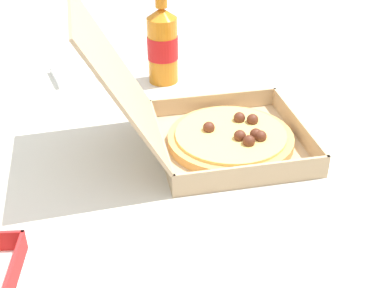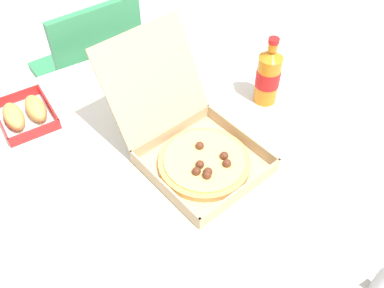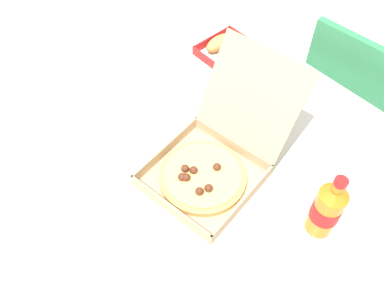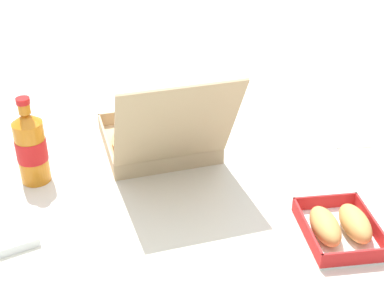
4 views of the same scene
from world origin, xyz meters
name	(u,v)px [view 2 (image 2 of 4)]	position (x,y,z in m)	size (l,w,h in m)	color
ground_plane	(168,278)	(0.00, 0.00, 0.00)	(10.00, 10.00, 0.00)	beige
dining_table	(158,176)	(0.00, 0.00, 0.65)	(1.46, 1.08, 0.71)	silver
chair	(93,71)	(0.10, 0.77, 0.48)	(0.43, 0.43, 0.83)	#338451
pizza_box_open	(195,148)	(0.10, -0.04, 0.76)	(0.35, 0.46, 0.30)	tan
bread_side_box	(25,114)	(-0.25, 0.35, 0.74)	(0.15, 0.19, 0.06)	white
cola_bottle	(268,76)	(0.41, 0.05, 0.81)	(0.07, 0.07, 0.22)	orange
napkin_pile	(233,58)	(0.45, 0.27, 0.72)	(0.11, 0.11, 0.02)	white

